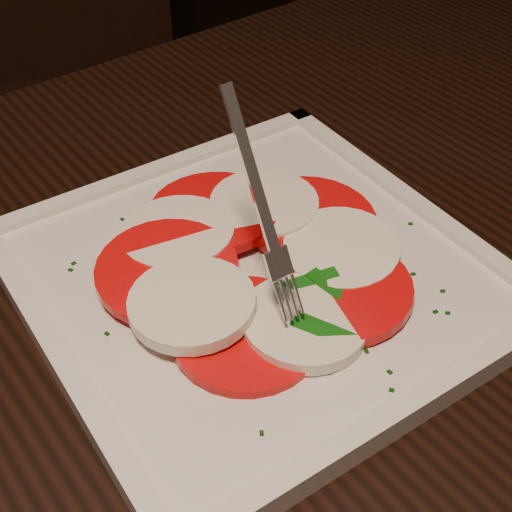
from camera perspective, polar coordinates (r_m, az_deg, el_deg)
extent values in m
cube|color=black|center=(0.54, 1.23, -4.56)|extent=(1.22, 0.84, 0.04)
cylinder|color=black|center=(1.26, 10.80, 3.71)|extent=(0.06, 0.06, 0.71)
cube|color=black|center=(1.30, -13.85, 9.77)|extent=(0.53, 0.53, 0.04)
cylinder|color=black|center=(1.32, -18.76, -4.91)|extent=(0.04, 0.04, 0.41)
cylinder|color=black|center=(1.33, -3.46, -1.62)|extent=(0.04, 0.04, 0.41)
cylinder|color=black|center=(1.59, -19.65, 4.22)|extent=(0.04, 0.04, 0.41)
cylinder|color=black|center=(1.60, -6.94, 6.90)|extent=(0.04, 0.04, 0.41)
cube|color=silver|center=(0.53, 0.00, -1.80)|extent=(0.33, 0.33, 0.01)
cylinder|color=red|center=(0.48, -0.79, -6.20)|extent=(0.10, 0.10, 0.02)
cylinder|color=white|center=(0.48, 3.89, -5.26)|extent=(0.09, 0.09, 0.01)
cylinder|color=red|center=(0.50, 6.74, -2.72)|extent=(0.10, 0.10, 0.01)
cylinder|color=white|center=(0.53, 6.82, 0.48)|extent=(0.09, 0.09, 0.02)
cylinder|color=red|center=(0.56, 4.45, 2.87)|extent=(0.10, 0.10, 0.02)
cylinder|color=white|center=(0.57, 0.67, 4.09)|extent=(0.09, 0.09, 0.01)
cylinder|color=red|center=(0.56, -3.34, 3.56)|extent=(0.10, 0.10, 0.01)
cylinder|color=white|center=(0.54, -6.32, 1.75)|extent=(0.09, 0.09, 0.01)
cylinder|color=red|center=(0.51, -7.14, -1.15)|extent=(0.10, 0.10, 0.01)
cylinder|color=white|center=(0.48, -5.16, -3.80)|extent=(0.09, 0.09, 0.01)
cube|color=#11590F|center=(0.47, 5.58, -5.97)|extent=(0.03, 0.05, 0.00)
cube|color=#11590F|center=(0.48, -2.67, -3.95)|extent=(0.03, 0.04, 0.00)
cube|color=#11590F|center=(0.50, 3.87, -2.02)|extent=(0.05, 0.02, 0.00)
cube|color=#11590F|center=(0.54, 7.39, 1.49)|extent=(0.05, 0.04, 0.00)
cube|color=#11590F|center=(0.54, 1.99, 2.18)|extent=(0.03, 0.05, 0.00)
cube|color=#11590F|center=(0.50, 5.75, -2.26)|extent=(0.02, 0.03, 0.00)
cube|color=#11590F|center=(0.49, -7.94, -3.99)|extent=(0.02, 0.03, 0.00)
cube|color=#11590F|center=(0.54, -2.59, 2.24)|extent=(0.05, 0.02, 0.00)
cube|color=#11590F|center=(0.51, -9.16, -1.84)|extent=(0.03, 0.03, 0.00)
cube|color=#0D3409|center=(0.53, 12.45, -1.42)|extent=(0.00, 0.00, 0.00)
cube|color=#0D3409|center=(0.52, -12.14, -3.15)|extent=(0.00, 0.00, 0.00)
cube|color=#0D3409|center=(0.43, 0.45, -13.99)|extent=(0.00, 0.00, 0.00)
cube|color=#0D3409|center=(0.51, 14.15, -4.35)|extent=(0.00, 0.00, 0.00)
cube|color=#0D3409|center=(0.61, -5.63, 5.81)|extent=(0.00, 0.00, 0.00)
cube|color=#0D3409|center=(0.60, 7.53, 5.05)|extent=(0.00, 0.00, 0.00)
cube|color=#0D3409|center=(0.53, 14.71, -2.73)|extent=(0.00, 0.00, 0.00)
cube|color=#0D3409|center=(0.58, -9.79, 2.92)|extent=(0.00, 0.00, 0.00)
cube|color=#0D3409|center=(0.49, -11.84, -6.10)|extent=(0.00, 0.00, 0.00)
cube|color=#0D3409|center=(0.46, 5.91, -9.25)|extent=(0.00, 0.00, 0.00)
cube|color=#0D3409|center=(0.47, 10.64, -9.11)|extent=(0.00, 0.00, 0.00)
cube|color=#0D3409|center=(0.46, 10.80, -10.50)|extent=(0.00, 0.00, 0.00)
cube|color=#0D3409|center=(0.60, -2.60, 5.12)|extent=(0.00, 0.00, 0.00)
cube|color=#0D3409|center=(0.51, 15.09, -4.43)|extent=(0.00, 0.00, 0.00)
cube|color=#0D3409|center=(0.59, -8.73, 4.14)|extent=(0.00, 0.00, 0.00)
cube|color=#0D3409|center=(0.48, 8.82, -7.53)|extent=(0.00, 0.00, 0.00)
cube|color=#0D3409|center=(0.61, 1.50, 5.91)|extent=(0.00, 0.00, 0.00)
cube|color=#0D3409|center=(0.48, -9.04, -6.40)|extent=(0.00, 0.00, 0.00)
cube|color=#0D3409|center=(0.58, 12.25, 2.54)|extent=(0.00, 0.00, 0.00)
cube|color=#0D3409|center=(0.54, -14.62, -1.09)|extent=(0.00, 0.00, 0.00)
cube|color=#0D3409|center=(0.61, -3.58, 5.76)|extent=(0.00, 0.00, 0.00)
cube|color=#0D3409|center=(0.57, 8.37, 2.36)|extent=(0.00, 0.00, 0.00)
cube|color=#0D3409|center=(0.55, -14.39, -0.57)|extent=(0.00, 0.00, 0.00)
cube|color=#0D3409|center=(0.60, 5.45, 5.27)|extent=(0.00, 0.00, 0.00)
cube|color=#0D3409|center=(0.58, -10.64, 2.90)|extent=(0.00, 0.00, 0.00)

